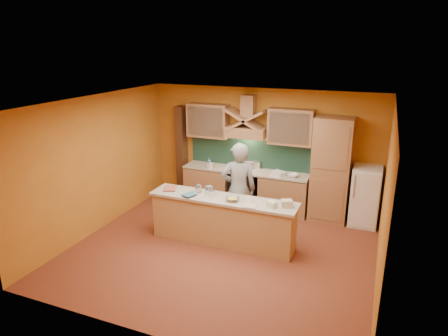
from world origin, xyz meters
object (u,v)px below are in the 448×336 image
at_px(stove, 245,189).
at_px(mixing_bowl, 232,199).
at_px(kitchen_scale, 212,193).
at_px(person, 239,190).
at_px(fridge, 365,196).

distance_m(stove, mixing_bowl, 2.08).
bearing_deg(kitchen_scale, person, 65.50).
relative_size(fridge, kitchen_scale, 9.82).
distance_m(stove, fridge, 2.71).
bearing_deg(fridge, person, -148.66).
xyz_separation_m(person, mixing_bowl, (0.07, -0.53, 0.01)).
distance_m(fridge, mixing_bowl, 3.03).
bearing_deg(mixing_bowl, fridge, 40.75).
relative_size(kitchen_scale, mixing_bowl, 0.51).
distance_m(stove, kitchen_scale, 1.98).
xyz_separation_m(stove, mixing_bowl, (0.42, -1.96, 0.53)).
bearing_deg(kitchen_scale, stove, 103.46).
relative_size(stove, mixing_bowl, 3.44).
bearing_deg(stove, kitchen_scale, -90.81).
xyz_separation_m(fridge, kitchen_scale, (-2.73, -1.90, 0.35)).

